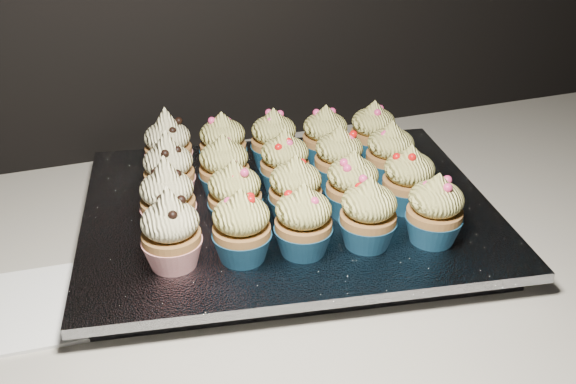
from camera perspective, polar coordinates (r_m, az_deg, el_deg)
The scene contains 24 objects.
worktop at distance 0.77m, azimuth -14.77°, elevation -8.10°, with size 2.44×0.64×0.04m, color beige.
napkin at distance 0.72m, azimuth -20.75°, elevation -9.38°, with size 0.14×0.14×0.00m, color white.
baking_tray at distance 0.80m, azimuth 0.00°, elevation -2.44°, with size 0.46×0.35×0.02m, color black.
foil_lining at distance 0.79m, azimuth 0.00°, elevation -1.39°, with size 0.49×0.39×0.01m, color silver.
cupcake_0 at distance 0.67m, azimuth -10.36°, elevation -3.54°, with size 0.06×0.06×0.10m.
cupcake_1 at distance 0.67m, azimuth -4.15°, elevation -3.20°, with size 0.06×0.06×0.08m.
cupcake_2 at distance 0.68m, azimuth 1.37°, elevation -2.66°, with size 0.06×0.06×0.08m.
cupcake_3 at distance 0.70m, azimuth 7.15°, elevation -2.03°, with size 0.06×0.06×0.08m.
cupcake_4 at distance 0.72m, azimuth 12.91°, elevation -1.65°, with size 0.06×0.06×0.08m.
cupcake_5 at distance 0.73m, azimuth -10.65°, elevation -0.63°, with size 0.06×0.06×0.10m.
cupcake_6 at distance 0.73m, azimuth -4.74°, elevation -0.38°, with size 0.06×0.06×0.08m.
cupcake_7 at distance 0.74m, azimuth 0.67°, elevation 0.08°, with size 0.06×0.06×0.08m.
cupcake_8 at distance 0.75m, azimuth 5.73°, elevation 0.52°, with size 0.06×0.06×0.08m.
cupcake_9 at distance 0.78m, azimuth 10.65°, elevation 1.05°, with size 0.06×0.06×0.08m.
cupcake_10 at distance 0.79m, azimuth -10.54°, elevation 1.86°, with size 0.06×0.06×0.10m.
cupcake_11 at distance 0.80m, azimuth -5.68°, elevation 2.11°, with size 0.06×0.06×0.08m.
cupcake_12 at distance 0.80m, azimuth -0.29°, elevation 2.57°, with size 0.06×0.06×0.08m.
cupcake_13 at distance 0.82m, azimuth 4.53°, elevation 2.96°, with size 0.06×0.06×0.08m.
cupcake_14 at distance 0.84m, azimuth 9.04°, elevation 3.34°, with size 0.06×0.06×0.08m.
cupcake_15 at distance 0.86m, azimuth -10.61°, elevation 4.04°, with size 0.06×0.06×0.10m.
cupcake_16 at distance 0.86m, azimuth -5.80°, elevation 4.22°, with size 0.06×0.06×0.08m.
cupcake_17 at distance 0.87m, azimuth -1.27°, elevation 4.60°, with size 0.06×0.06×0.08m.
cupcake_18 at distance 0.88m, azimuth 3.31°, elevation 4.91°, with size 0.06×0.06×0.08m.
cupcake_19 at distance 0.90m, azimuth 7.55°, elevation 5.30°, with size 0.06×0.06×0.08m.
Camera 1 is at (-0.01, 1.08, 1.33)m, focal length 40.00 mm.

